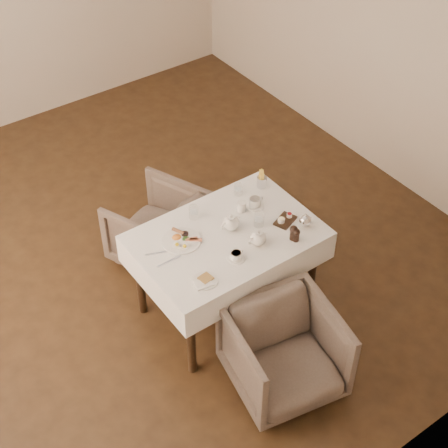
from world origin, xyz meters
name	(u,v)px	position (x,y,z in m)	size (l,w,h in m)	color
table	(227,247)	(0.02, -0.87, 0.64)	(1.28, 0.88, 0.75)	black
armchair_near	(284,353)	(-0.07, -1.66, 0.32)	(0.69, 0.71, 0.65)	brown
armchair_far	(158,227)	(-0.09, -0.09, 0.31)	(0.65, 0.67, 0.61)	brown
breakfast_plate	(181,240)	(-0.27, -0.74, 0.76)	(0.27, 0.27, 0.03)	white
side_plate	(205,281)	(-0.36, -1.16, 0.76)	(0.17, 0.17, 0.02)	white
teapot_centre	(231,222)	(0.08, -0.84, 0.82)	(0.16, 0.13, 0.13)	white
teapot_front	(258,237)	(0.14, -1.08, 0.82)	(0.15, 0.12, 0.12)	white
creamer	(241,206)	(0.26, -0.73, 0.80)	(0.06, 0.06, 0.08)	white
teacup_near	(236,256)	(-0.07, -1.11, 0.78)	(0.12, 0.12, 0.06)	white
teacup_far	(255,203)	(0.37, -0.74, 0.79)	(0.14, 0.14, 0.07)	white
glass_left	(194,212)	(-0.06, -0.59, 0.80)	(0.07, 0.07, 0.10)	silver
glass_mid	(259,219)	(0.27, -0.93, 0.81)	(0.07, 0.07, 0.10)	silver
glass_right	(238,189)	(0.36, -0.56, 0.80)	(0.07, 0.07, 0.09)	silver
condiment_board	(285,220)	(0.44, -1.00, 0.77)	(0.19, 0.16, 0.04)	black
pepper_mill_left	(296,235)	(0.38, -1.20, 0.81)	(0.05, 0.05, 0.11)	black
pepper_mill_right	(293,233)	(0.37, -1.18, 0.81)	(0.06, 0.06, 0.12)	black
silver_pot	(305,220)	(0.52, -1.12, 0.81)	(0.10, 0.09, 0.11)	white
fries_cup	(262,179)	(0.55, -0.59, 0.82)	(0.07, 0.07, 0.16)	silver
cutlery_fork	(158,253)	(-0.46, -0.75, 0.76)	(0.01, 0.19, 0.00)	silver
cutlery_knife	(169,261)	(-0.44, -0.86, 0.76)	(0.01, 0.18, 0.00)	silver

